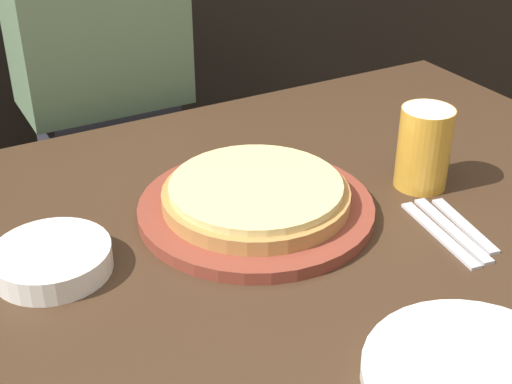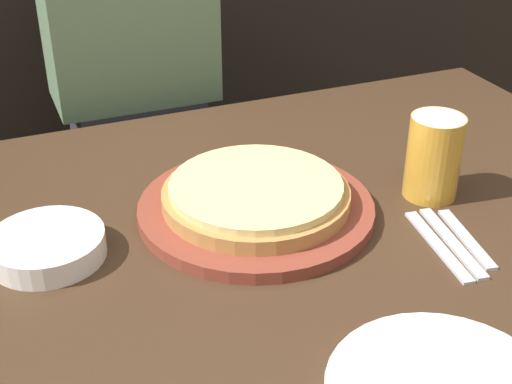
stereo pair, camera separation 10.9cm
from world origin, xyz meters
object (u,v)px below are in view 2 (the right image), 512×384
at_px(pizza_on_board, 256,201).
at_px(fork, 438,246).
at_px(beer_glass, 434,154).
at_px(spoon, 466,238).
at_px(side_bowl, 47,246).
at_px(diner_person, 138,130).
at_px(dinner_knife, 452,242).

height_order(pizza_on_board, fork, pizza_on_board).
bearing_deg(beer_glass, fork, -119.36).
distance_m(pizza_on_board, spoon, 0.32).
relative_size(side_bowl, diner_person, 0.12).
height_order(side_bowl, fork, side_bowl).
bearing_deg(spoon, side_bowl, 161.70).
relative_size(beer_glass, side_bowl, 0.84).
bearing_deg(dinner_knife, spoon, 0.00).
relative_size(fork, dinner_knife, 1.00).
xyz_separation_m(fork, dinner_knife, (0.02, -0.00, 0.00)).
distance_m(beer_glass, dinner_knife, 0.16).
relative_size(side_bowl, spoon, 1.03).
bearing_deg(pizza_on_board, spoon, -35.45).
xyz_separation_m(pizza_on_board, beer_glass, (0.29, -0.05, 0.05)).
distance_m(pizza_on_board, beer_glass, 0.29).
xyz_separation_m(beer_glass, spoon, (-0.03, -0.14, -0.07)).
distance_m(side_bowl, dinner_knife, 0.58).
bearing_deg(side_bowl, spoon, -18.30).
bearing_deg(diner_person, fork, -71.89).
distance_m(beer_glass, fork, 0.17).
bearing_deg(pizza_on_board, side_bowl, 178.97).
height_order(fork, dinner_knife, same).
bearing_deg(fork, beer_glass, 60.64).
bearing_deg(beer_glass, diner_person, 117.12).
relative_size(fork, spoon, 1.18).
distance_m(fork, spoon, 0.05).
xyz_separation_m(spoon, diner_person, (-0.31, 0.79, -0.11)).
height_order(beer_glass, side_bowl, beer_glass).
distance_m(dinner_knife, diner_person, 0.84).
height_order(beer_glass, diner_person, diner_person).
bearing_deg(dinner_knife, diner_person, 109.75).
bearing_deg(beer_glass, side_bowl, 174.73).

